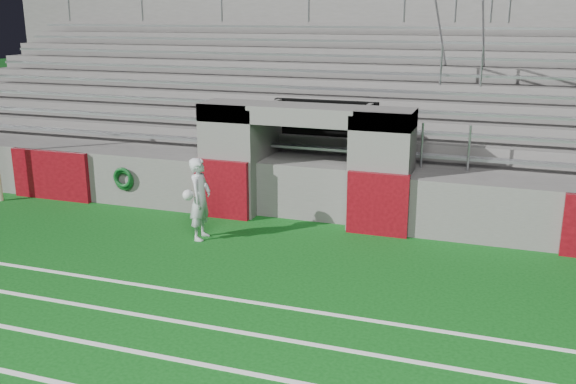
% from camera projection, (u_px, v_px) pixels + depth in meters
% --- Properties ---
extents(ground, '(90.00, 90.00, 0.00)m').
position_uv_depth(ground, '(245.00, 275.00, 11.54)').
color(ground, '#0C4812').
rests_on(ground, ground).
extents(stadium_structure, '(26.00, 8.48, 5.42)m').
position_uv_depth(stadium_structure, '(352.00, 123.00, 18.39)').
color(stadium_structure, '#5A5855').
rests_on(stadium_structure, ground).
extents(goalkeeper_with_ball, '(0.47, 0.72, 1.72)m').
position_uv_depth(goalkeeper_with_ball, '(200.00, 199.00, 13.19)').
color(goalkeeper_with_ball, silver).
rests_on(goalkeeper_with_ball, ground).
extents(hose_coil, '(0.52, 0.15, 0.58)m').
position_uv_depth(hose_coil, '(123.00, 179.00, 15.38)').
color(hose_coil, '#0C4015').
rests_on(hose_coil, ground).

